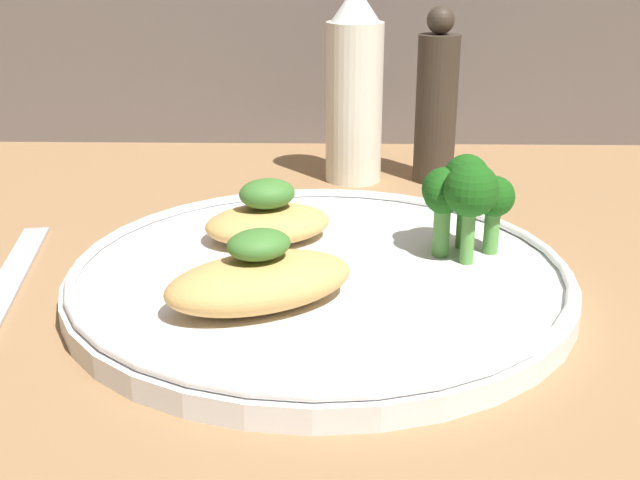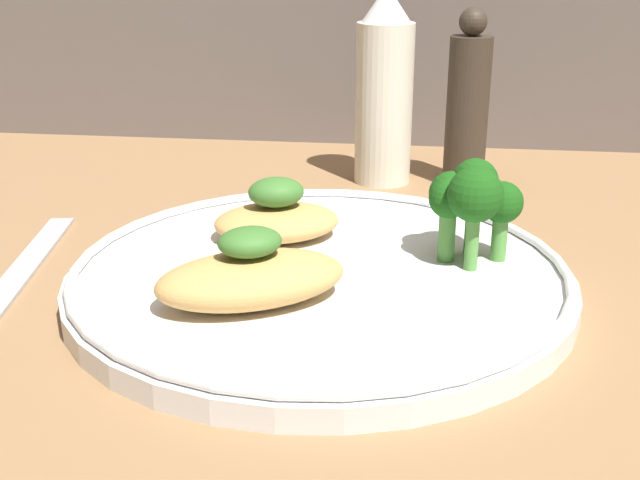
{
  "view_description": "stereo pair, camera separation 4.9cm",
  "coord_description": "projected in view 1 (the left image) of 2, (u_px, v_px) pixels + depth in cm",
  "views": [
    {
      "loc": [
        1.02,
        -45.75,
        20.86
      ],
      "look_at": [
        0.0,
        0.0,
        3.4
      ],
      "focal_mm": 45.0,
      "sensor_mm": 36.0,
      "label": 1
    },
    {
      "loc": [
        5.9,
        -45.38,
        20.86
      ],
      "look_at": [
        0.0,
        0.0,
        3.4
      ],
      "focal_mm": 45.0,
      "sensor_mm": 36.0,
      "label": 2
    }
  ],
  "objects": [
    {
      "name": "fork",
      "position": [
        10.0,
        277.0,
        0.51
      ],
      "size": [
        4.85,
        18.88,
        0.6
      ],
      "color": "#B2B2B7",
      "rests_on": "ground_plane"
    },
    {
      "name": "broccoli_bunch",
      "position": [
        464.0,
        193.0,
        0.51
      ],
      "size": [
        5.9,
        6.02,
        6.57
      ],
      "color": "#569942",
      "rests_on": "plate"
    },
    {
      "name": "plate",
      "position": [
        320.0,
        276.0,
        0.5
      ],
      "size": [
        31.21,
        31.21,
        2.0
      ],
      "color": "white",
      "rests_on": "ground_plane"
    },
    {
      "name": "grilled_meat_middle",
      "position": [
        268.0,
        219.0,
        0.54
      ],
      "size": [
        10.0,
        8.44,
        4.27
      ],
      "color": "tan",
      "rests_on": "plate"
    },
    {
      "name": "ground_plane",
      "position": [
        320.0,
        298.0,
        0.5
      ],
      "size": [
        180.0,
        180.0,
        1.0
      ],
      "primitive_type": "cube",
      "color": "#936D47"
    },
    {
      "name": "grilled_meat_front",
      "position": [
        260.0,
        279.0,
        0.44
      ],
      "size": [
        12.27,
        9.98,
        4.48
      ],
      "color": "tan",
      "rests_on": "plate"
    },
    {
      "name": "pepper_grinder",
      "position": [
        436.0,
        103.0,
        0.7
      ],
      "size": [
        3.65,
        3.65,
        15.29
      ],
      "color": "#382D23",
      "rests_on": "ground_plane"
    },
    {
      "name": "sauce_bottle",
      "position": [
        354.0,
        90.0,
        0.7
      ],
      "size": [
        5.0,
        5.0,
        17.01
      ],
      "color": "silver",
      "rests_on": "ground_plane"
    }
  ]
}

